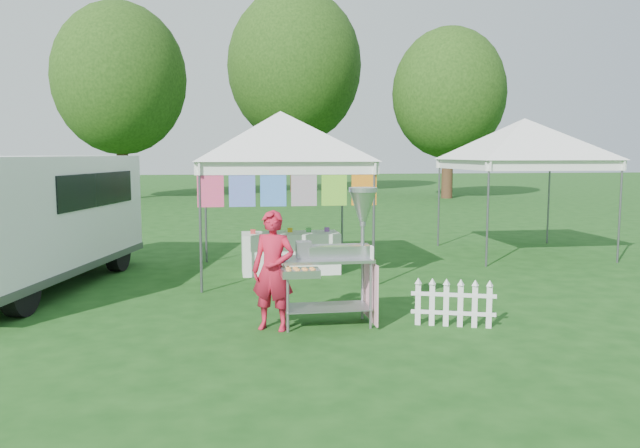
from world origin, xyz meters
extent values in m
plane|color=#164112|center=(0.00, 0.00, 0.00)|extent=(120.00, 120.00, 0.00)
cylinder|color=#59595E|center=(-1.42, 2.08, 1.05)|extent=(0.04, 0.04, 2.10)
cylinder|color=#59595E|center=(1.42, 2.08, 1.05)|extent=(0.04, 0.04, 2.10)
cylinder|color=#59595E|center=(-1.42, 4.92, 1.05)|extent=(0.04, 0.04, 2.10)
cylinder|color=#59595E|center=(1.42, 4.92, 1.05)|extent=(0.04, 0.04, 2.10)
cube|color=white|center=(0.00, 2.08, 2.00)|extent=(3.00, 0.03, 0.22)
cube|color=white|center=(0.00, 4.92, 2.00)|extent=(3.00, 0.03, 0.22)
pyramid|color=white|center=(0.00, 3.50, 3.00)|extent=(4.24, 4.24, 0.90)
cylinder|color=#59595E|center=(0.00, 2.08, 2.08)|extent=(3.00, 0.03, 0.03)
cube|color=#DD1BB0|center=(-1.25, 2.08, 1.73)|extent=(0.42, 0.01, 0.70)
cube|color=purple|center=(-0.75, 2.08, 1.73)|extent=(0.42, 0.01, 0.70)
cube|color=#1933CC|center=(-0.25, 2.08, 1.73)|extent=(0.42, 0.01, 0.70)
cube|color=#31BA90|center=(0.25, 2.08, 1.73)|extent=(0.42, 0.01, 0.70)
cube|color=green|center=(0.75, 2.08, 1.73)|extent=(0.42, 0.01, 0.70)
cube|color=#CF4E17|center=(1.25, 2.08, 1.73)|extent=(0.42, 0.01, 0.70)
cylinder|color=#59595E|center=(4.08, 3.58, 1.05)|extent=(0.04, 0.04, 2.10)
cylinder|color=#59595E|center=(6.92, 3.58, 1.05)|extent=(0.04, 0.04, 2.10)
cylinder|color=#59595E|center=(4.08, 6.42, 1.05)|extent=(0.04, 0.04, 2.10)
cylinder|color=#59595E|center=(6.92, 6.42, 1.05)|extent=(0.04, 0.04, 2.10)
cube|color=white|center=(5.50, 3.58, 2.00)|extent=(3.00, 0.03, 0.22)
cube|color=white|center=(5.50, 6.42, 2.00)|extent=(3.00, 0.03, 0.22)
pyramid|color=white|center=(5.50, 5.00, 3.00)|extent=(4.24, 4.24, 0.90)
cylinder|color=#59595E|center=(5.50, 3.58, 2.08)|extent=(3.00, 0.03, 0.03)
cylinder|color=#392214|center=(-6.00, 24.00, 1.98)|extent=(0.56, 0.56, 3.96)
ellipsoid|color=#36601A|center=(-6.00, 24.00, 5.85)|extent=(6.40, 6.40, 7.36)
cylinder|color=#392214|center=(3.00, 28.00, 2.42)|extent=(0.56, 0.56, 4.84)
ellipsoid|color=#36601A|center=(3.00, 28.00, 7.15)|extent=(7.60, 7.60, 8.74)
cylinder|color=#392214|center=(10.00, 22.00, 1.76)|extent=(0.56, 0.56, 3.52)
ellipsoid|color=#36601A|center=(10.00, 22.00, 5.20)|extent=(5.60, 5.60, 6.44)
cylinder|color=gray|center=(-0.27, -0.38, 0.44)|extent=(0.04, 0.04, 0.87)
cylinder|color=gray|center=(0.80, -0.38, 0.44)|extent=(0.04, 0.04, 0.87)
cylinder|color=gray|center=(-0.27, 0.10, 0.44)|extent=(0.04, 0.04, 0.87)
cylinder|color=gray|center=(0.79, 0.10, 0.44)|extent=(0.04, 0.04, 0.87)
cube|color=gray|center=(0.26, -0.14, 0.24)|extent=(1.11, 0.56, 0.01)
cube|color=#B7B7BC|center=(0.26, -0.14, 0.87)|extent=(1.17, 0.59, 0.04)
cube|color=#B7B7BC|center=(0.44, -0.09, 0.96)|extent=(0.83, 0.25, 0.15)
cube|color=gray|center=(-0.03, -0.09, 1.00)|extent=(0.19, 0.21, 0.21)
cylinder|color=gray|center=(0.75, -0.09, 1.31)|extent=(0.05, 0.05, 0.87)
cone|color=#B7B7BC|center=(0.75, -0.09, 1.55)|extent=(0.35, 0.35, 0.39)
cylinder|color=#B7B7BC|center=(0.75, -0.09, 1.77)|extent=(0.37, 0.37, 0.06)
cube|color=#B7B7BC|center=(-0.12, -0.51, 0.78)|extent=(0.47, 0.29, 0.10)
cube|color=pink|center=(0.85, -0.14, 0.44)|extent=(0.02, 0.73, 0.79)
cube|color=white|center=(0.80, -0.41, 0.99)|extent=(0.01, 0.14, 0.17)
imported|color=#B6162F|center=(-0.44, -0.23, 0.76)|extent=(0.66, 0.56, 1.52)
cube|color=white|center=(-4.34, 2.77, 1.28)|extent=(3.22, 5.55, 1.82)
cube|color=#59595E|center=(-4.34, 2.77, 0.36)|extent=(3.26, 5.61, 0.13)
cube|color=white|center=(-3.82, 4.96, 0.83)|extent=(2.09, 1.16, 0.94)
cube|color=black|center=(-3.17, 3.14, 1.62)|extent=(0.68, 2.79, 0.57)
cube|color=black|center=(-3.73, 5.33, 1.62)|extent=(1.73, 0.44, 0.57)
cylinder|color=black|center=(-3.83, 0.94, 0.35)|extent=(0.39, 0.74, 0.71)
cylinder|color=black|center=(-4.84, 4.61, 0.35)|extent=(0.39, 0.74, 0.71)
cylinder|color=black|center=(-3.06, 4.19, 0.35)|extent=(0.39, 0.74, 0.71)
cube|color=white|center=(1.44, -0.31, 0.28)|extent=(0.07, 0.04, 0.56)
cube|color=white|center=(1.61, -0.37, 0.28)|extent=(0.07, 0.04, 0.56)
cube|color=white|center=(1.78, -0.42, 0.28)|extent=(0.07, 0.04, 0.56)
cube|color=white|center=(1.95, -0.48, 0.28)|extent=(0.07, 0.04, 0.56)
cube|color=white|center=(2.12, -0.54, 0.28)|extent=(0.07, 0.04, 0.56)
cube|color=white|center=(2.30, -0.60, 0.28)|extent=(0.07, 0.04, 0.56)
cube|color=white|center=(1.87, -0.45, 0.18)|extent=(1.03, 0.37, 0.05)
cube|color=white|center=(1.87, -0.45, 0.42)|extent=(1.03, 0.37, 0.05)
cube|color=white|center=(0.17, 3.51, 0.38)|extent=(1.80, 0.70, 0.76)
camera|label=1|loc=(-1.02, -7.98, 2.23)|focal=35.00mm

